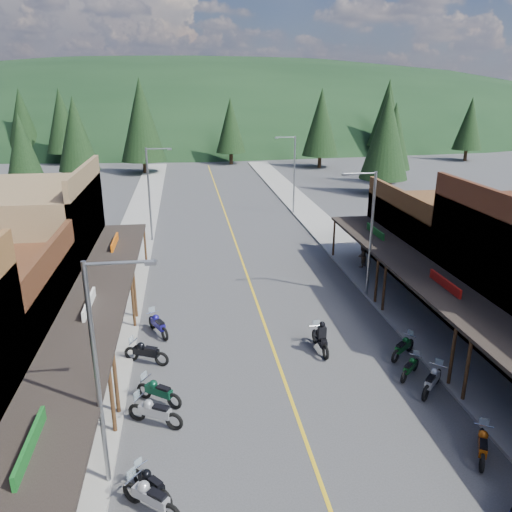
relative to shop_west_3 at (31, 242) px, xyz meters
name	(u,v)px	position (x,y,z in m)	size (l,w,h in m)	color
ground	(281,372)	(13.78, -11.30, -3.52)	(220.00, 220.00, 0.00)	#38383A
centerline	(236,245)	(13.78, 8.70, -3.51)	(0.15, 90.00, 0.01)	gold
sidewalk_west	(131,249)	(5.08, 8.70, -3.44)	(3.40, 94.00, 0.15)	gray
sidewalk_east	(336,240)	(22.48, 8.70, -3.44)	(3.40, 94.00, 0.15)	gray
shop_west_3	(31,242)	(0.00, 0.00, 0.00)	(10.90, 10.20, 8.20)	brown
shop_east_3	(443,239)	(27.54, 0.00, -0.99)	(10.90, 10.20, 6.20)	#4C2D16
streetlight_0	(101,368)	(6.83, -17.30, 0.94)	(2.16, 0.18, 8.00)	gray
streetlight_1	(151,191)	(6.83, 10.70, 0.94)	(2.16, 0.18, 8.00)	gray
streetlight_2	(369,229)	(20.74, -3.30, 0.94)	(2.16, 0.18, 8.00)	gray
streetlight_3	(293,171)	(20.74, 18.70, 0.94)	(2.16, 0.18, 8.00)	gray
ridge_hill	(196,131)	(13.78, 123.70, -3.52)	(310.00, 140.00, 60.00)	black
pine_1	(62,121)	(-10.22, 58.70, 3.72)	(5.88, 5.88, 12.50)	black
pine_2	(141,120)	(3.78, 46.70, 4.47)	(6.72, 6.72, 14.00)	black
pine_3	(231,125)	(17.78, 54.70, 2.96)	(5.04, 5.04, 11.00)	black
pine_4	(321,122)	(31.78, 48.70, 3.72)	(5.88, 5.88, 12.50)	black
pine_5	(388,113)	(47.78, 60.70, 4.47)	(6.72, 6.72, 14.00)	black
pine_6	(470,124)	(59.78, 52.70, 2.96)	(5.04, 5.04, 11.00)	black
pine_7	(22,119)	(-18.22, 64.70, 3.72)	(5.88, 5.88, 12.50)	black
pine_8	(22,150)	(-8.22, 28.70, 2.46)	(4.48, 4.48, 10.00)	black
pine_9	(394,136)	(37.78, 33.70, 2.86)	(4.93, 4.93, 10.80)	black
pine_10	(76,134)	(-4.22, 38.70, 3.27)	(5.38, 5.38, 11.60)	black
pine_11	(386,135)	(33.78, 26.70, 3.67)	(5.82, 5.82, 12.40)	black
bike_west_4	(151,496)	(8.18, -18.77, -2.86)	(0.77, 2.31, 1.32)	#A09FA4
bike_west_5	(151,482)	(8.15, -18.06, -2.97)	(0.64, 1.93, 1.10)	black
bike_west_6	(155,411)	(8.11, -14.41, -2.85)	(0.78, 2.35, 1.34)	#97989C
bike_west_7	(159,391)	(8.19, -12.98, -2.88)	(0.74, 2.23, 1.27)	#0C3C27
bike_west_8	(146,351)	(7.46, -9.61, -2.86)	(0.76, 2.29, 1.31)	black
bike_west_9	(158,324)	(7.91, -6.68, -2.87)	(0.76, 2.28, 1.30)	navy
bike_east_5	(483,444)	(19.85, -17.95, -2.93)	(0.69, 2.06, 1.18)	#AA490C
bike_east_6	(432,379)	(19.99, -13.83, -2.89)	(0.74, 2.22, 1.27)	#AFB0B5
bike_east_7	(410,367)	(19.58, -12.54, -2.99)	(0.62, 1.86, 1.06)	#0C4017
bike_east_8	(403,346)	(19.99, -10.80, -2.92)	(0.69, 2.08, 1.19)	#0E471B
rider_on_bike	(321,339)	(16.10, -9.66, -2.81)	(0.91, 2.37, 1.77)	black
pedestrian_east_b	(362,256)	(22.27, 1.63, -2.53)	(0.82, 0.47, 1.68)	#4D3E30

